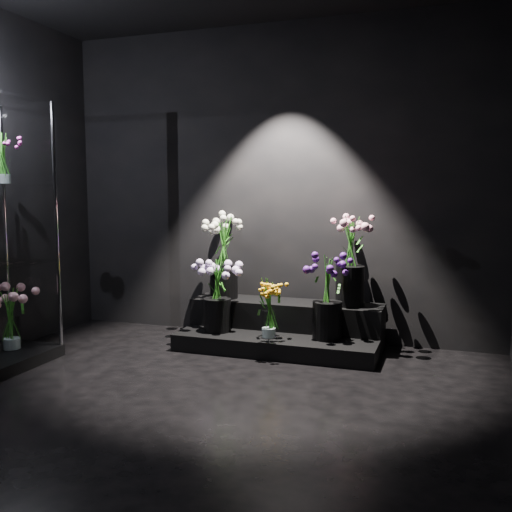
% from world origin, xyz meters
% --- Properties ---
extents(floor, '(4.00, 4.00, 0.00)m').
position_xyz_m(floor, '(0.00, 0.00, 0.00)').
color(floor, black).
rests_on(floor, ground).
extents(wall_back, '(4.00, 0.00, 4.00)m').
position_xyz_m(wall_back, '(0.00, 2.00, 1.40)').
color(wall_back, black).
rests_on(wall_back, floor).
extents(display_riser, '(1.68, 0.75, 0.37)m').
position_xyz_m(display_riser, '(0.17, 1.67, 0.15)').
color(display_riser, black).
rests_on(display_riser, floor).
extents(bouquet_orange_bells, '(0.35, 0.35, 0.49)m').
position_xyz_m(bouquet_orange_bells, '(0.13, 1.39, 0.40)').
color(bouquet_orange_bells, white).
rests_on(bouquet_orange_bells, display_riser).
extents(bouquet_lilac, '(0.51, 0.51, 0.61)m').
position_xyz_m(bouquet_lilac, '(-0.35, 1.46, 0.50)').
color(bouquet_lilac, black).
rests_on(bouquet_lilac, display_riser).
extents(bouquet_purple, '(0.35, 0.35, 0.67)m').
position_xyz_m(bouquet_purple, '(0.59, 1.51, 0.52)').
color(bouquet_purple, black).
rests_on(bouquet_purple, display_riser).
extents(bouquet_cream_roses, '(0.48, 0.48, 0.75)m').
position_xyz_m(bouquet_cream_roses, '(-0.40, 1.74, 0.80)').
color(bouquet_cream_roses, black).
rests_on(bouquet_cream_roses, display_riser).
extents(bouquet_pink_roses, '(0.48, 0.48, 0.76)m').
position_xyz_m(bouquet_pink_roses, '(0.73, 1.76, 0.82)').
color(bouquet_pink_roses, black).
rests_on(bouquet_pink_roses, display_riser).
extents(bouquet_case_magenta, '(0.30, 0.30, 0.39)m').
position_xyz_m(bouquet_case_magenta, '(-1.69, 0.52, 1.59)').
color(bouquet_case_magenta, white).
rests_on(bouquet_case_magenta, display_case).
extents(bouquet_case_base_pink, '(0.45, 0.45, 0.48)m').
position_xyz_m(bouquet_case_base_pink, '(-1.73, 0.57, 0.35)').
color(bouquet_case_base_pink, white).
rests_on(bouquet_case_base_pink, display_case).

